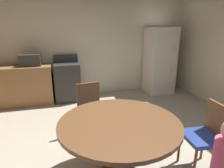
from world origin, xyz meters
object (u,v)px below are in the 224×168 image
oven_range (68,81)px  chair_north (91,107)px  chair_east (207,133)px  refrigerator (159,61)px  microwave (30,60)px  dining_table (119,133)px

oven_range → chair_north: oven_range is taller
chair_north → chair_east: bearing=38.4°
refrigerator → oven_range: bearing=178.7°
microwave → oven_range: bearing=0.3°
microwave → chair_north: size_ratio=0.51×
dining_table → chair_north: (-0.15, 1.07, -0.11)m
oven_range → refrigerator: 2.49m
microwave → dining_table: microwave is taller
chair_north → oven_range: bearing=-178.6°
chair_east → oven_range: bearing=-57.6°
microwave → chair_east: (2.31, -2.95, -0.53)m
refrigerator → chair_east: (-0.94, -2.90, -0.38)m
dining_table → chair_east: (1.08, -0.10, -0.11)m
chair_east → microwave: bearing=-46.8°
microwave → dining_table: (1.24, -2.85, -0.42)m
oven_range → chair_east: size_ratio=1.26×
chair_north → chair_east: same height
dining_table → chair_north: 1.09m
oven_range → chair_north: size_ratio=1.26×
dining_table → chair_east: size_ratio=1.50×
refrigerator → dining_table: bearing=-125.6°
dining_table → chair_east: 1.09m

